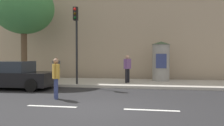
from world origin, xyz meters
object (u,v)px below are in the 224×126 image
(pedestrian_in_red_top, at_px, (127,66))
(pedestrian_with_bag, at_px, (56,67))
(street_tree, at_px, (24,9))
(poster_column, at_px, (161,61))
(traffic_light, at_px, (76,33))
(pedestrian_tallest, at_px, (56,75))
(parked_car_dark, at_px, (10,76))

(pedestrian_in_red_top, bearing_deg, pedestrian_with_bag, 166.87)
(street_tree, height_order, pedestrian_with_bag, street_tree)
(street_tree, bearing_deg, poster_column, 8.16)
(traffic_light, xyz_separation_m, pedestrian_with_bag, (-2.21, 2.44, -2.05))
(poster_column, height_order, street_tree, street_tree)
(traffic_light, xyz_separation_m, pedestrian_tallest, (0.40, -3.83, -2.10))
(street_tree, relative_size, parked_car_dark, 1.41)
(poster_column, xyz_separation_m, pedestrian_tallest, (-4.37, -6.62, -0.47))
(traffic_light, xyz_separation_m, street_tree, (-4.05, 1.52, 1.77))
(traffic_light, relative_size, street_tree, 0.68)
(pedestrian_with_bag, bearing_deg, pedestrian_tallest, -67.37)
(traffic_light, distance_m, pedestrian_with_bag, 3.88)
(poster_column, xyz_separation_m, pedestrian_in_red_top, (-2.01, -1.51, -0.31))
(traffic_light, distance_m, pedestrian_in_red_top, 3.61)
(poster_column, relative_size, pedestrian_in_red_top, 1.53)
(pedestrian_tallest, xyz_separation_m, pedestrian_with_bag, (-2.61, 6.27, 0.05))
(street_tree, relative_size, pedestrian_with_bag, 4.28)
(poster_column, bearing_deg, pedestrian_tallest, -123.44)
(pedestrian_with_bag, distance_m, pedestrian_in_red_top, 5.11)
(pedestrian_in_red_top, relative_size, parked_car_dark, 0.37)
(traffic_light, distance_m, street_tree, 4.68)
(traffic_light, relative_size, pedestrian_with_bag, 2.91)
(pedestrian_in_red_top, bearing_deg, poster_column, 37.01)
(traffic_light, relative_size, parked_car_dark, 0.96)
(poster_column, relative_size, parked_car_dark, 0.56)
(poster_column, distance_m, parked_car_dark, 9.04)
(traffic_light, height_order, pedestrian_with_bag, traffic_light)
(pedestrian_with_bag, bearing_deg, street_tree, -153.56)
(poster_column, relative_size, pedestrian_tallest, 1.53)
(poster_column, xyz_separation_m, street_tree, (-8.82, -1.27, 3.40))
(traffic_light, distance_m, poster_column, 5.76)
(traffic_light, height_order, pedestrian_tallest, traffic_light)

